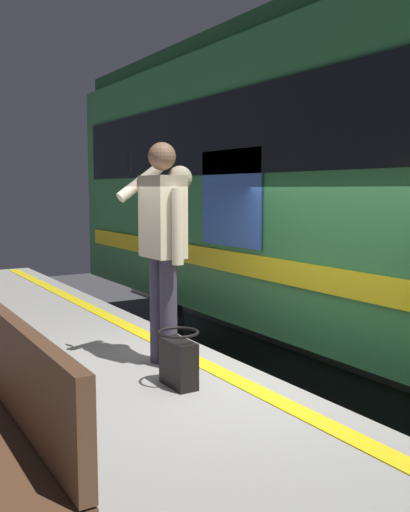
# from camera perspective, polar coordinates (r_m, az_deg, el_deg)

# --- Properties ---
(ground_plane) EXTENTS (24.91, 24.91, 0.00)m
(ground_plane) POSITION_cam_1_polar(r_m,az_deg,el_deg) (5.20, 4.27, -21.83)
(ground_plane) COLOR #3D3D3F
(safety_line) EXTENTS (13.51, 0.16, 0.01)m
(safety_line) POSITION_cam_1_polar(r_m,az_deg,el_deg) (4.63, 1.31, -11.33)
(safety_line) COLOR yellow
(safety_line) RESTS_ON platform
(track_rail_near) EXTENTS (17.92, 0.08, 0.16)m
(track_rail_near) POSITION_cam_1_polar(r_m,az_deg,el_deg) (6.14, 16.91, -16.65)
(track_rail_near) COLOR slate
(track_rail_near) RESTS_ON ground
(passenger) EXTENTS (0.57, 0.55, 1.80)m
(passenger) POSITION_cam_1_polar(r_m,az_deg,el_deg) (4.63, -4.12, 2.07)
(passenger) COLOR #383347
(passenger) RESTS_ON platform
(handbag) EXTENTS (0.33, 0.30, 0.41)m
(handbag) POSITION_cam_1_polar(r_m,az_deg,el_deg) (4.26, -2.63, -10.29)
(handbag) COLOR black
(handbag) RESTS_ON platform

